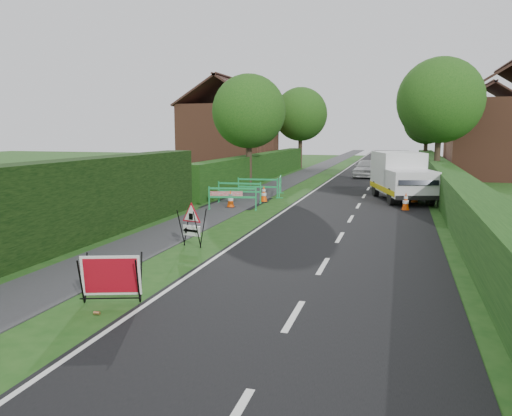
# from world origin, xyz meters

# --- Properties ---
(ground) EXTENTS (120.00, 120.00, 0.00)m
(ground) POSITION_xyz_m (0.00, 0.00, 0.00)
(ground) COLOR #1A4614
(ground) RESTS_ON ground
(road_surface) EXTENTS (6.00, 90.00, 0.02)m
(road_surface) POSITION_xyz_m (2.50, 35.00, 0.00)
(road_surface) COLOR black
(road_surface) RESTS_ON ground
(footpath) EXTENTS (2.00, 90.00, 0.02)m
(footpath) POSITION_xyz_m (-3.00, 35.00, 0.01)
(footpath) COLOR #2D2D30
(footpath) RESTS_ON ground
(hedge_west_near) EXTENTS (1.10, 18.00, 2.50)m
(hedge_west_near) POSITION_xyz_m (-5.00, 0.00, 0.00)
(hedge_west_near) COLOR black
(hedge_west_near) RESTS_ON ground
(hedge_west_far) EXTENTS (1.00, 24.00, 1.80)m
(hedge_west_far) POSITION_xyz_m (-5.00, 22.00, 0.00)
(hedge_west_far) COLOR #14380F
(hedge_west_far) RESTS_ON ground
(hedge_east) EXTENTS (1.20, 50.00, 1.50)m
(hedge_east) POSITION_xyz_m (6.50, 16.00, 0.00)
(hedge_east) COLOR #14380F
(hedge_east) RESTS_ON ground
(house_west) EXTENTS (7.50, 7.40, 7.88)m
(house_west) POSITION_xyz_m (-10.00, 30.00, 2.90)
(house_west) COLOR brown
(house_west) RESTS_ON ground
(house_east_a) EXTENTS (7.50, 7.40, 7.88)m
(house_east_a) POSITION_xyz_m (11.00, 28.00, 2.90)
(house_east_a) COLOR brown
(house_east_a) RESTS_ON ground
(house_east_b) EXTENTS (7.50, 7.40, 7.88)m
(house_east_b) POSITION_xyz_m (12.00, 42.00, 2.90)
(house_east_b) COLOR brown
(house_east_b) RESTS_ON ground
(tree_nw) EXTENTS (4.40, 4.40, 6.70)m
(tree_nw) POSITION_xyz_m (-4.60, 18.00, 4.48)
(tree_nw) COLOR #2D2116
(tree_nw) RESTS_ON ground
(tree_ne) EXTENTS (5.20, 5.20, 7.79)m
(tree_ne) POSITION_xyz_m (6.40, 22.00, 5.17)
(tree_ne) COLOR #2D2116
(tree_ne) RESTS_ON ground
(tree_fw) EXTENTS (4.80, 4.80, 7.24)m
(tree_fw) POSITION_xyz_m (-4.60, 34.00, 4.83)
(tree_fw) COLOR #2D2116
(tree_fw) RESTS_ON ground
(tree_fe) EXTENTS (4.20, 4.20, 6.33)m
(tree_fe) POSITION_xyz_m (6.40, 38.00, 4.22)
(tree_fe) COLOR #2D2116
(tree_fe) RESTS_ON ground
(red_rect_sign) EXTENTS (1.26, 0.99, 0.95)m
(red_rect_sign) POSITION_xyz_m (-1.04, -2.79, 0.54)
(red_rect_sign) COLOR black
(red_rect_sign) RESTS_ON ground
(triangle_sign) EXTENTS (0.93, 0.93, 1.10)m
(triangle_sign) POSITION_xyz_m (-1.48, 2.03, 0.76)
(triangle_sign) COLOR black
(triangle_sign) RESTS_ON ground
(works_van) EXTENTS (3.23, 5.38, 2.31)m
(works_van) POSITION_xyz_m (4.28, 14.08, 1.22)
(works_van) COLOR silver
(works_van) RESTS_ON ground
(traffic_cone_0) EXTENTS (0.38, 0.38, 0.79)m
(traffic_cone_0) POSITION_xyz_m (4.51, 10.74, 0.39)
(traffic_cone_0) COLOR black
(traffic_cone_0) RESTS_ON ground
(traffic_cone_1) EXTENTS (0.38, 0.38, 0.79)m
(traffic_cone_1) POSITION_xyz_m (4.93, 13.30, 0.39)
(traffic_cone_1) COLOR black
(traffic_cone_1) RESTS_ON ground
(traffic_cone_2) EXTENTS (0.38, 0.38, 0.79)m
(traffic_cone_2) POSITION_xyz_m (4.58, 15.34, 0.39)
(traffic_cone_2) COLOR black
(traffic_cone_2) RESTS_ON ground
(traffic_cone_3) EXTENTS (0.38, 0.38, 0.79)m
(traffic_cone_3) POSITION_xyz_m (-2.86, 9.52, 0.39)
(traffic_cone_3) COLOR black
(traffic_cone_3) RESTS_ON ground
(traffic_cone_4) EXTENTS (0.38, 0.38, 0.79)m
(traffic_cone_4) POSITION_xyz_m (-1.91, 11.57, 0.39)
(traffic_cone_4) COLOR black
(traffic_cone_4) RESTS_ON ground
(ped_barrier_0) EXTENTS (2.09, 0.76, 1.00)m
(ped_barrier_0) POSITION_xyz_m (-2.56, 8.92, 0.63)
(ped_barrier_0) COLOR #1C9C4E
(ped_barrier_0) RESTS_ON ground
(ped_barrier_1) EXTENTS (2.08, 0.50, 1.00)m
(ped_barrier_1) POSITION_xyz_m (-2.91, 10.95, 0.63)
(ped_barrier_1) COLOR #1C9C4E
(ped_barrier_1) RESTS_ON ground
(ped_barrier_2) EXTENTS (2.08, 0.55, 1.00)m
(ped_barrier_2) POSITION_xyz_m (-2.64, 13.08, 0.63)
(ped_barrier_2) COLOR #1C9C4E
(ped_barrier_2) RESTS_ON ground
(ped_barrier_3) EXTENTS (0.75, 2.09, 1.00)m
(ped_barrier_3) POSITION_xyz_m (-1.73, 14.13, 0.63)
(ped_barrier_3) COLOR #1C9C4E
(ped_barrier_3) RESTS_ON ground
(redwhite_plank) EXTENTS (1.46, 0.44, 0.25)m
(redwhite_plank) POSITION_xyz_m (-3.44, 10.63, 0.00)
(redwhite_plank) COLOR red
(redwhite_plank) RESTS_ON ground
(litter_can) EXTENTS (0.12, 0.07, 0.07)m
(litter_can) POSITION_xyz_m (-0.97, -3.41, 0.00)
(litter_can) COLOR #BF7F4C
(litter_can) RESTS_ON ground
(hatchback_car) EXTENTS (1.92, 4.01, 1.32)m
(hatchback_car) POSITION_xyz_m (1.87, 26.16, 0.66)
(hatchback_car) COLOR silver
(hatchback_car) RESTS_ON ground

